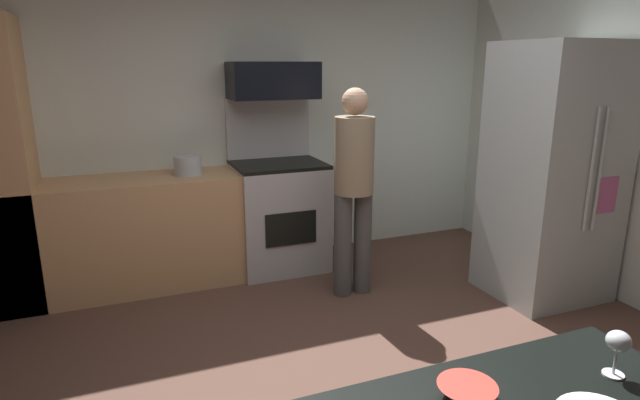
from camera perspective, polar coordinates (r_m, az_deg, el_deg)
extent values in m
cube|color=brown|center=(3.05, 2.48, -21.04)|extent=(5.20, 4.80, 0.02)
cube|color=silver|center=(4.73, -9.12, 8.84)|extent=(5.20, 0.12, 2.60)
cube|color=tan|center=(4.43, -19.04, -3.43)|extent=(2.40, 0.60, 0.90)
cube|color=#B7B6B8|center=(4.59, -4.50, -1.89)|extent=(0.76, 0.64, 0.92)
cube|color=black|center=(4.48, -4.62, 3.94)|extent=(0.76, 0.64, 0.03)
cube|color=#B7B6B8|center=(4.71, -5.74, 7.92)|extent=(0.76, 0.06, 0.53)
cube|color=black|center=(4.30, -3.20, -3.18)|extent=(0.44, 0.01, 0.28)
cube|color=black|center=(4.50, -5.19, 12.98)|extent=(0.74, 0.38, 0.31)
cube|color=#B0BBBB|center=(4.30, 24.19, 2.66)|extent=(0.83, 0.72, 1.93)
cylinder|color=#B0BBBB|center=(4.01, 27.74, 2.86)|extent=(0.02, 0.02, 0.87)
cylinder|color=#B0BBBB|center=(4.07, 28.48, 2.92)|extent=(0.02, 0.02, 0.87)
cube|color=#C55D9B|center=(4.20, 29.00, 0.46)|extent=(0.20, 0.01, 0.26)
cylinder|color=#4D4D4D|center=(4.03, 2.52, -4.99)|extent=(0.14, 0.14, 0.82)
cylinder|color=#4D4D4D|center=(4.10, 4.70, -4.68)|extent=(0.14, 0.14, 0.82)
cylinder|color=gray|center=(3.89, 3.79, 4.91)|extent=(0.30, 0.30, 0.58)
sphere|color=tan|center=(3.84, 3.89, 10.78)|extent=(0.20, 0.20, 0.20)
cone|color=#C73D31|center=(1.53, 15.86, -19.70)|extent=(0.16, 0.16, 0.04)
cylinder|color=silver|center=(1.79, 29.56, -16.36)|extent=(0.06, 0.06, 0.01)
cylinder|color=silver|center=(1.78, 29.73, -15.22)|extent=(0.01, 0.01, 0.08)
ellipsoid|color=silver|center=(1.74, 30.02, -13.29)|extent=(0.07, 0.07, 0.06)
cylinder|color=#B4BEC5|center=(4.34, -14.32, 3.71)|extent=(0.22, 0.22, 0.15)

